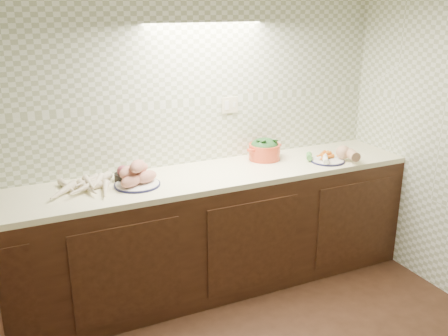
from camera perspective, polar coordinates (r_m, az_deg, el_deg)
name	(u,v)px	position (r m, az deg, el deg)	size (l,w,h in m)	color
room	(303,120)	(1.96, 9.03, 5.40)	(3.60, 3.60, 2.60)	black
counter	(110,326)	(2.81, -12.93, -17.17)	(3.60, 3.60, 0.90)	black
parsnip_pile	(71,188)	(3.34, -17.07, -2.18)	(0.38, 0.46, 0.08)	beige
sweet_potato_plate	(136,176)	(3.36, -10.04, -0.94)	(0.31, 0.31, 0.18)	#121339
onion_bowl	(125,175)	(3.47, -11.30, -0.77)	(0.14, 0.14, 0.11)	black
dutch_oven	(265,149)	(3.87, 4.65, 2.17)	(0.31, 0.29, 0.17)	#CA4022
veg_plate	(334,156)	(3.91, 12.46, 1.38)	(0.38, 0.30, 0.12)	#121339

